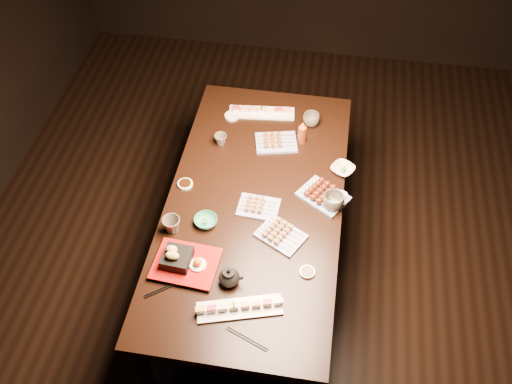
% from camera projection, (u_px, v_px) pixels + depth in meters
% --- Properties ---
extents(ground, '(5.00, 5.00, 0.00)m').
position_uv_depth(ground, '(276.00, 292.00, 3.45)').
color(ground, black).
rests_on(ground, ground).
extents(dining_table, '(1.32, 1.97, 0.75)m').
position_uv_depth(dining_table, '(255.00, 245.00, 3.22)').
color(dining_table, black).
rests_on(dining_table, ground).
extents(sushi_platter_near, '(0.39, 0.21, 0.05)m').
position_uv_depth(sushi_platter_near, '(240.00, 307.00, 2.50)').
color(sushi_platter_near, white).
rests_on(sushi_platter_near, dining_table).
extents(sushi_platter_far, '(0.40, 0.15, 0.05)m').
position_uv_depth(sushi_platter_far, '(262.00, 111.00, 3.37)').
color(sushi_platter_far, white).
rests_on(sushi_platter_far, dining_table).
extents(yakitori_plate_center, '(0.21, 0.16, 0.05)m').
position_uv_depth(yakitori_plate_center, '(259.00, 205.00, 2.89)').
color(yakitori_plate_center, '#828EB6').
rests_on(yakitori_plate_center, dining_table).
extents(yakitori_plate_right, '(0.27, 0.25, 0.06)m').
position_uv_depth(yakitori_plate_right, '(281.00, 233.00, 2.77)').
color(yakitori_plate_right, '#828EB6').
rests_on(yakitori_plate_right, dining_table).
extents(yakitori_plate_left, '(0.26, 0.21, 0.06)m').
position_uv_depth(yakitori_plate_left, '(276.00, 140.00, 3.20)').
color(yakitori_plate_left, '#828EB6').
rests_on(yakitori_plate_left, dining_table).
extents(tsukune_plate, '(0.30, 0.28, 0.06)m').
position_uv_depth(tsukune_plate, '(324.00, 193.00, 2.93)').
color(tsukune_plate, '#828EB6').
rests_on(tsukune_plate, dining_table).
extents(edamame_bowl_green, '(0.16, 0.16, 0.04)m').
position_uv_depth(edamame_bowl_green, '(206.00, 221.00, 2.83)').
color(edamame_bowl_green, '#2C8863').
rests_on(edamame_bowl_green, dining_table).
extents(edamame_bowl_cream, '(0.16, 0.16, 0.03)m').
position_uv_depth(edamame_bowl_cream, '(343.00, 169.00, 3.07)').
color(edamame_bowl_cream, beige).
rests_on(edamame_bowl_cream, dining_table).
extents(tempura_tray, '(0.31, 0.26, 0.11)m').
position_uv_depth(tempura_tray, '(185.00, 259.00, 2.63)').
color(tempura_tray, black).
rests_on(tempura_tray, dining_table).
extents(teacup_near_left, '(0.12, 0.12, 0.08)m').
position_uv_depth(teacup_near_left, '(172.00, 225.00, 2.78)').
color(teacup_near_left, '#4F483C').
rests_on(teacup_near_left, dining_table).
extents(teacup_mid_right, '(0.12, 0.12, 0.09)m').
position_uv_depth(teacup_mid_right, '(333.00, 202.00, 2.88)').
color(teacup_mid_right, '#4F483C').
rests_on(teacup_mid_right, dining_table).
extents(teacup_far_left, '(0.09, 0.09, 0.07)m').
position_uv_depth(teacup_far_left, '(221.00, 140.00, 3.19)').
color(teacup_far_left, '#4F483C').
rests_on(teacup_far_left, dining_table).
extents(teacup_far_right, '(0.10, 0.10, 0.08)m').
position_uv_depth(teacup_far_right, '(311.00, 120.00, 3.30)').
color(teacup_far_right, '#4F483C').
rests_on(teacup_far_right, dining_table).
extents(teapot, '(0.12, 0.12, 0.10)m').
position_uv_depth(teapot, '(229.00, 276.00, 2.58)').
color(teapot, black).
rests_on(teapot, dining_table).
extents(condiment_bottle, '(0.07, 0.07, 0.14)m').
position_uv_depth(condiment_bottle, '(302.00, 132.00, 3.18)').
color(condiment_bottle, maroon).
rests_on(condiment_bottle, dining_table).
extents(sauce_dish_west, '(0.08, 0.08, 0.01)m').
position_uv_depth(sauce_dish_west, '(185.00, 184.00, 3.01)').
color(sauce_dish_west, white).
rests_on(sauce_dish_west, dining_table).
extents(sauce_dish_east, '(0.07, 0.07, 0.01)m').
position_uv_depth(sauce_dish_east, '(341.00, 196.00, 2.95)').
color(sauce_dish_east, white).
rests_on(sauce_dish_east, dining_table).
extents(sauce_dish_se, '(0.09, 0.09, 0.01)m').
position_uv_depth(sauce_dish_se, '(307.00, 272.00, 2.64)').
color(sauce_dish_se, white).
rests_on(sauce_dish_se, dining_table).
extents(sauce_dish_nw, '(0.10, 0.10, 0.02)m').
position_uv_depth(sauce_dish_nw, '(232.00, 116.00, 3.36)').
color(sauce_dish_nw, white).
rests_on(sauce_dish_nw, dining_table).
extents(chopsticks_near, '(0.17, 0.14, 0.01)m').
position_uv_depth(chopsticks_near, '(166.00, 288.00, 2.59)').
color(chopsticks_near, black).
rests_on(chopsticks_near, dining_table).
extents(chopsticks_se, '(0.20, 0.09, 0.01)m').
position_uv_depth(chopsticks_se, '(247.00, 339.00, 2.43)').
color(chopsticks_se, black).
rests_on(chopsticks_se, dining_table).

